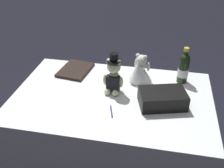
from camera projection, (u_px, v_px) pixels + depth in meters
reception_table at (112, 137)px, 2.13m from camera, size 1.40×0.91×0.79m
teddy_bear_groom at (113, 77)px, 1.90m from camera, size 0.15×0.13×0.30m
teddy_bear_bride at (140, 71)px, 2.04m from camera, size 0.19×0.23×0.22m
champagne_bottle at (184, 68)px, 2.01m from camera, size 0.08×0.08×0.28m
signing_pen at (111, 112)px, 1.76m from camera, size 0.04×0.12×0.01m
gift_case_black at (162, 98)px, 1.80m from camera, size 0.35×0.27×0.11m
guestbook at (75, 70)px, 2.21m from camera, size 0.26×0.32×0.02m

